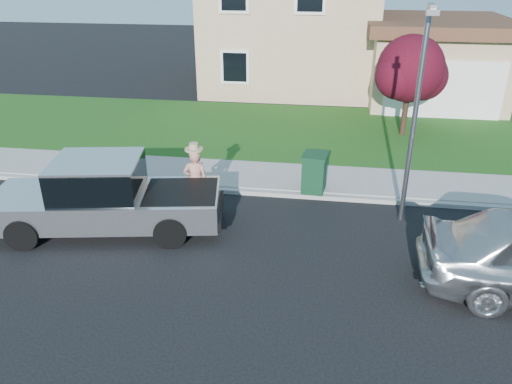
% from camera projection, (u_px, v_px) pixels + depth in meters
% --- Properties ---
extents(ground, '(80.00, 80.00, 0.00)m').
position_uv_depth(ground, '(231.00, 248.00, 11.39)').
color(ground, black).
rests_on(ground, ground).
extents(curb, '(40.00, 0.20, 0.12)m').
position_uv_depth(curb, '(286.00, 194.00, 13.83)').
color(curb, gray).
rests_on(curb, ground).
extents(sidewalk, '(40.00, 2.00, 0.15)m').
position_uv_depth(sidewalk, '(289.00, 178.00, 14.81)').
color(sidewalk, gray).
rests_on(sidewalk, ground).
extents(lawn, '(40.00, 7.00, 0.10)m').
position_uv_depth(lawn, '(300.00, 132.00, 18.84)').
color(lawn, '#173E11').
rests_on(lawn, ground).
extents(house, '(14.00, 11.30, 6.85)m').
position_uv_depth(house, '(319.00, 21.00, 24.52)').
color(house, tan).
rests_on(house, ground).
extents(pickup_truck, '(5.72, 2.76, 1.80)m').
position_uv_depth(pickup_truck, '(105.00, 198.00, 11.85)').
color(pickup_truck, black).
rests_on(pickup_truck, ground).
extents(woman, '(0.70, 0.53, 1.88)m').
position_uv_depth(woman, '(196.00, 180.00, 12.68)').
color(woman, tan).
rests_on(woman, ground).
extents(ornamental_tree, '(2.60, 2.34, 3.57)m').
position_uv_depth(ornamental_tree, '(411.00, 72.00, 17.45)').
color(ornamental_tree, black).
rests_on(ornamental_tree, lawn).
extents(trash_bin, '(0.75, 0.83, 1.07)m').
position_uv_depth(trash_bin, '(314.00, 172.00, 13.64)').
color(trash_bin, '#0D311C').
rests_on(trash_bin, sidewalk).
extents(street_lamp, '(0.26, 0.67, 5.16)m').
position_uv_depth(street_lamp, '(416.00, 107.00, 11.35)').
color(street_lamp, slate).
rests_on(street_lamp, ground).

